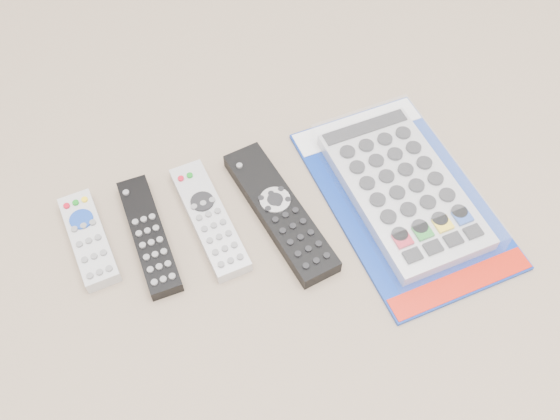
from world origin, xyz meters
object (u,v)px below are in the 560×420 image
object	(u,v)px
remote_silver_dvd	(209,219)
jumbo_remote_packaged	(403,188)
remote_small_grey	(89,239)
remote_large_black	(280,212)
remote_slim_black	(149,235)

from	to	relation	value
remote_silver_dvd	jumbo_remote_packaged	world-z (taller)	jumbo_remote_packaged
remote_small_grey	jumbo_remote_packaged	xyz separation A→B (m)	(0.44, -0.07, 0.01)
remote_large_black	remote_small_grey	bearing A→B (deg)	160.39
remote_silver_dvd	remote_slim_black	bearing A→B (deg)	173.67
remote_slim_black	remote_silver_dvd	world-z (taller)	same
remote_small_grey	remote_large_black	bearing A→B (deg)	-15.44
remote_small_grey	remote_silver_dvd	bearing A→B (deg)	-13.45
remote_large_black	remote_silver_dvd	bearing A→B (deg)	157.05
remote_silver_dvd	remote_large_black	size ratio (longest dim) A/B	0.81
remote_small_grey	remote_large_black	distance (m)	0.27
remote_small_grey	remote_slim_black	distance (m)	0.08
remote_slim_black	remote_small_grey	bearing A→B (deg)	162.71
remote_large_black	jumbo_remote_packaged	world-z (taller)	jumbo_remote_packaged
remote_slim_black	remote_large_black	xyz separation A→B (m)	(0.18, -0.02, 0.00)
remote_large_black	jumbo_remote_packaged	bearing A→B (deg)	-17.97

